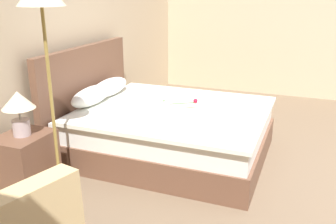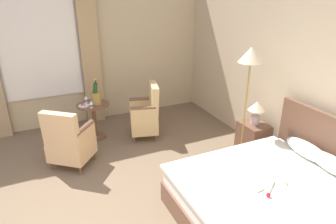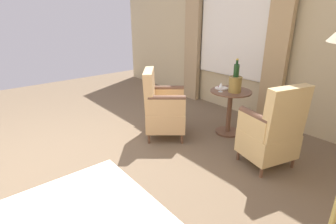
# 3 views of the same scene
# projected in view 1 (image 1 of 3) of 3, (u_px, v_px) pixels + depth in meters

# --- Properties ---
(wall_headboard_side) EXTENTS (6.89, 0.12, 3.14)m
(wall_headboard_side) POSITION_uv_depth(u_px,v_px,m) (36.00, 8.00, 3.67)
(wall_headboard_side) COLOR #C7B391
(wall_headboard_side) RESTS_ON ground
(bed) EXTENTS (1.71, 2.09, 1.14)m
(bed) POSITION_uv_depth(u_px,v_px,m) (163.00, 127.00, 4.09)
(bed) COLOR brown
(bed) RESTS_ON ground
(nightstand) EXTENTS (0.50, 0.38, 0.57)m
(nightstand) POSITION_uv_depth(u_px,v_px,m) (26.00, 165.00, 3.27)
(nightstand) COLOR brown
(nightstand) RESTS_ON ground
(bedside_lamp) EXTENTS (0.27, 0.27, 0.39)m
(bedside_lamp) POSITION_uv_depth(u_px,v_px,m) (19.00, 106.00, 3.10)
(bedside_lamp) COLOR #B8A8AA
(bedside_lamp) RESTS_ON nightstand
(floor_lamp_brass) EXTENTS (0.36, 0.36, 1.85)m
(floor_lamp_brass) POSITION_uv_depth(u_px,v_px,m) (42.00, 12.00, 2.82)
(floor_lamp_brass) COLOR olive
(floor_lamp_brass) RESTS_ON ground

